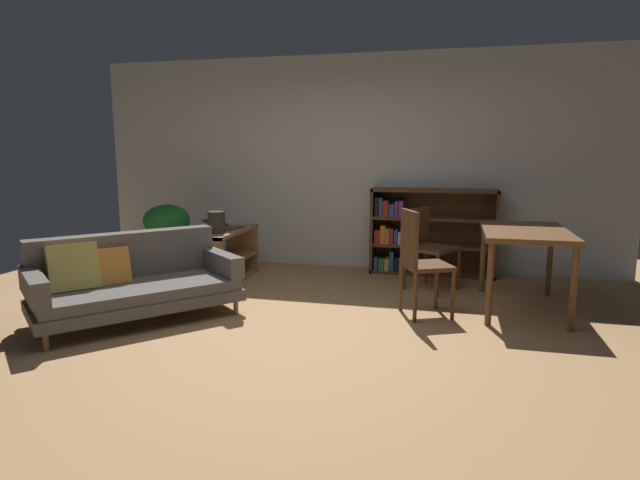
# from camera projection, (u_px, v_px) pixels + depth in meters

# --- Properties ---
(ground_plane) EXTENTS (8.16, 8.16, 0.00)m
(ground_plane) POSITION_uv_depth(u_px,v_px,m) (289.00, 332.00, 4.45)
(ground_plane) COLOR #A87A4C
(back_wall_panel) EXTENTS (6.80, 0.10, 2.70)m
(back_wall_panel) POSITION_uv_depth(u_px,v_px,m) (350.00, 163.00, 6.81)
(back_wall_panel) COLOR silver
(back_wall_panel) RESTS_ON ground_plane
(fabric_couch) EXTENTS (1.78, 1.87, 0.76)m
(fabric_couch) POSITION_uv_depth(u_px,v_px,m) (130.00, 280.00, 4.79)
(fabric_couch) COLOR olive
(fabric_couch) RESTS_ON ground_plane
(media_console) EXTENTS (0.43, 1.10, 0.61)m
(media_console) POSITION_uv_depth(u_px,v_px,m) (225.00, 256.00, 6.20)
(media_console) COLOR olive
(media_console) RESTS_ON ground_plane
(open_laptop) EXTENTS (0.44, 0.34, 0.11)m
(open_laptop) POSITION_uv_depth(u_px,v_px,m) (225.00, 226.00, 6.24)
(open_laptop) COLOR #333338
(open_laptop) RESTS_ON media_console
(desk_speaker) EXTENTS (0.19, 0.19, 0.24)m
(desk_speaker) POSITION_uv_depth(u_px,v_px,m) (217.00, 222.00, 5.85)
(desk_speaker) COLOR #2D2823
(desk_speaker) RESTS_ON media_console
(potted_floor_plant) EXTENTS (0.58, 0.56, 0.86)m
(potted_floor_plant) POSITION_uv_depth(u_px,v_px,m) (167.00, 229.00, 6.48)
(potted_floor_plant) COLOR brown
(potted_floor_plant) RESTS_ON ground_plane
(dining_table) EXTENTS (0.77, 1.25, 0.78)m
(dining_table) POSITION_uv_depth(u_px,v_px,m) (525.00, 238.00, 5.00)
(dining_table) COLOR brown
(dining_table) RESTS_ON ground_plane
(dining_chair_near) EXTENTS (0.53, 0.53, 0.98)m
(dining_chair_near) POSITION_uv_depth(u_px,v_px,m) (419.00, 258.00, 4.82)
(dining_chair_near) COLOR #56351E
(dining_chair_near) RESTS_ON ground_plane
(dining_chair_far) EXTENTS (0.62, 0.62, 0.88)m
(dining_chair_far) POSITION_uv_depth(u_px,v_px,m) (427.00, 243.00, 5.80)
(dining_chair_far) COLOR #56351E
(dining_chair_far) RESTS_ON ground_plane
(bookshelf) EXTENTS (1.51, 0.34, 1.05)m
(bookshelf) POSITION_uv_depth(u_px,v_px,m) (423.00, 232.00, 6.53)
(bookshelf) COLOR #56351E
(bookshelf) RESTS_ON ground_plane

